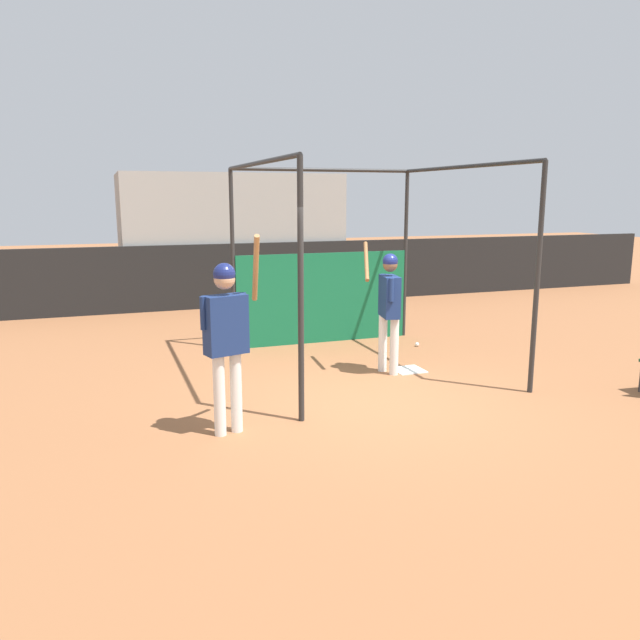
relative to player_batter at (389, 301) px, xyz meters
name	(u,v)px	position (x,y,z in m)	size (l,w,h in m)	color
ground_plane	(371,400)	(-0.77, -1.12, -1.10)	(60.00, 60.00, 0.00)	#935B38
outfield_wall	(242,275)	(-0.77, 6.42, -0.34)	(24.00, 0.12, 1.51)	black
bleacher_section	(228,236)	(-0.77, 8.08, 0.50)	(5.40, 3.20, 3.19)	#9E9E99
batting_cage	(337,272)	(-0.22, 1.57, 0.26)	(3.34, 3.82, 3.10)	#282828
home_plate	(409,370)	(0.36, -0.01, -1.09)	(0.44, 0.44, 0.02)	white
player_batter	(389,301)	(0.00, 0.00, 0.00)	(0.55, 0.96, 1.93)	white
player_waiting	(227,330)	(-2.74, -1.62, 0.09)	(0.73, 0.58, 2.23)	white
baseball	(417,344)	(1.22, 1.33, -1.06)	(0.07, 0.07, 0.07)	white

